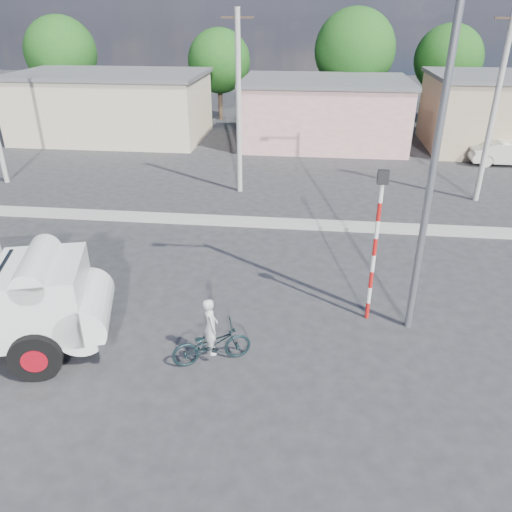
# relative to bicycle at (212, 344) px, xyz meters

# --- Properties ---
(ground_plane) EXTENTS (120.00, 120.00, 0.00)m
(ground_plane) POSITION_rel_bicycle_xyz_m (0.82, 0.95, -0.52)
(ground_plane) COLOR #2A2A2D
(ground_plane) RESTS_ON ground
(median) EXTENTS (40.00, 0.80, 0.16)m
(median) POSITION_rel_bicycle_xyz_m (0.82, 8.95, -0.44)
(median) COLOR #99968E
(median) RESTS_ON ground
(bicycle) EXTENTS (2.10, 1.41, 1.04)m
(bicycle) POSITION_rel_bicycle_xyz_m (0.00, 0.00, 0.00)
(bicycle) COLOR black
(bicycle) RESTS_ON ground
(cyclist) EXTENTS (0.55, 0.65, 1.51)m
(cyclist) POSITION_rel_bicycle_xyz_m (0.00, 0.00, 0.23)
(cyclist) COLOR silver
(cyclist) RESTS_ON ground
(car_cream) EXTENTS (4.01, 1.46, 1.31)m
(car_cream) POSITION_rel_bicycle_xyz_m (13.02, 19.10, 0.14)
(car_cream) COLOR beige
(car_cream) RESTS_ON ground
(traffic_pole) EXTENTS (0.28, 0.18, 4.36)m
(traffic_pole) POSITION_rel_bicycle_xyz_m (4.02, 2.45, 2.07)
(traffic_pole) COLOR red
(traffic_pole) RESTS_ON ground
(streetlight) EXTENTS (2.34, 0.22, 9.00)m
(streetlight) POSITION_rel_bicycle_xyz_m (4.96, 2.15, 4.44)
(streetlight) COLOR slate
(streetlight) RESTS_ON ground
(building_row) EXTENTS (37.80, 7.30, 4.44)m
(building_row) POSITION_rel_bicycle_xyz_m (1.92, 22.95, 1.61)
(building_row) COLOR beige
(building_row) RESTS_ON ground
(tree_row) EXTENTS (51.24, 7.43, 8.42)m
(tree_row) POSITION_rel_bicycle_xyz_m (8.27, 29.48, 4.44)
(tree_row) COLOR #38281E
(tree_row) RESTS_ON ground
(utility_poles) EXTENTS (35.40, 0.24, 8.00)m
(utility_poles) POSITION_rel_bicycle_xyz_m (4.07, 12.95, 3.55)
(utility_poles) COLOR #99968E
(utility_poles) RESTS_ON ground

